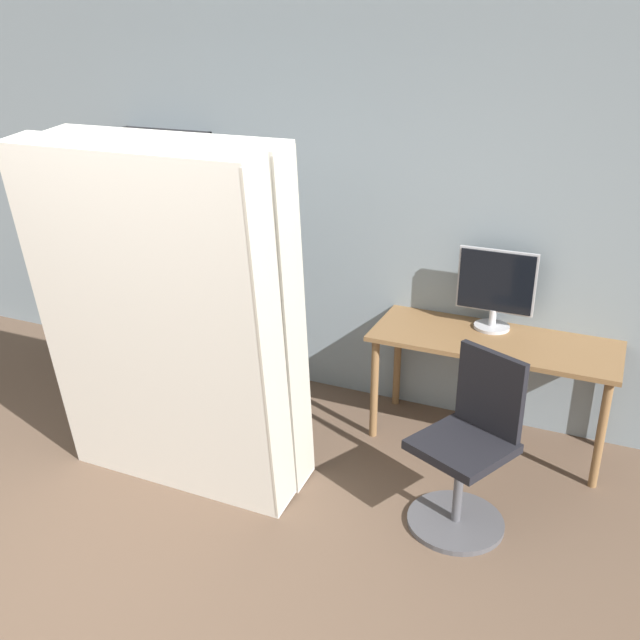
{
  "coord_description": "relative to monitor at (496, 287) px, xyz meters",
  "views": [
    {
      "loc": [
        2.11,
        -1.74,
        2.51
      ],
      "look_at": [
        0.69,
        1.43,
        1.05
      ],
      "focal_mm": 40.0,
      "sensor_mm": 36.0,
      "label": 1
    }
  ],
  "objects": [
    {
      "name": "ground_plane",
      "position": [
        -1.41,
        -2.47,
        -1.0
      ],
      "size": [
        16.0,
        16.0,
        0.0
      ],
      "primitive_type": "plane",
      "color": "brown"
    },
    {
      "name": "wall_back",
      "position": [
        -1.41,
        0.16,
        0.35
      ],
      "size": [
        8.0,
        0.06,
        2.7
      ],
      "color": "gray",
      "rests_on": "ground"
    },
    {
      "name": "desk",
      "position": [
        0.05,
        -0.16,
        -0.37
      ],
      "size": [
        1.48,
        0.59,
        0.72
      ],
      "color": "brown",
      "rests_on": "ground"
    },
    {
      "name": "monitor",
      "position": [
        0.0,
        0.0,
        0.0
      ],
      "size": [
        0.48,
        0.22,
        0.51
      ],
      "color": "#B7B7BC",
      "rests_on": "desk"
    },
    {
      "name": "office_chair",
      "position": [
        0.11,
        -1.01,
        -0.6
      ],
      "size": [
        0.58,
        0.58,
        0.97
      ],
      "color": "#4C4C51",
      "rests_on": "ground"
    },
    {
      "name": "bookshelf",
      "position": [
        -2.53,
        0.03,
        -0.15
      ],
      "size": [
        0.73,
        0.26,
        1.8
      ],
      "color": "black",
      "rests_on": "ground"
    },
    {
      "name": "mattress_near",
      "position": [
        -1.49,
        -1.42,
        0.0
      ],
      "size": [
        1.39,
        0.46,
        2.0
      ],
      "color": "silver",
      "rests_on": "ground"
    },
    {
      "name": "mattress_far",
      "position": [
        -1.49,
        -1.16,
        0.0
      ],
      "size": [
        1.39,
        0.43,
        2.0
      ],
      "color": "silver",
      "rests_on": "ground"
    }
  ]
}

